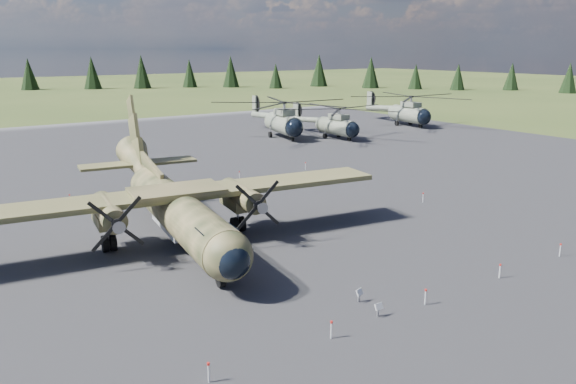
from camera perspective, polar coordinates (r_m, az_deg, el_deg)
ground at (r=38.06m, az=-3.59°, el=-4.80°), size 500.00×500.00×0.00m
apron at (r=46.57m, az=-9.90°, el=-1.40°), size 120.00×120.00×0.04m
transport_plane at (r=38.10m, az=-11.61°, el=-0.83°), size 28.39×25.63×9.34m
helicopter_near at (r=80.55m, az=-0.53°, el=8.12°), size 24.46×25.99×5.27m
helicopter_mid at (r=80.37m, az=4.96°, el=7.63°), size 17.61×20.66×4.43m
helicopter_far at (r=95.65m, az=12.19°, el=8.69°), size 22.59×24.59×5.04m
info_placard_left at (r=28.99m, az=7.25°, el=-10.18°), size 0.50×0.32×0.72m
info_placard_right at (r=27.68m, az=9.18°, el=-11.54°), size 0.45×0.19×0.70m
barrier_fence at (r=37.61m, az=-4.15°, el=-4.23°), size 33.12×29.62×0.85m
treeline at (r=36.58m, az=-1.96°, el=2.17°), size 330.25×330.18×10.92m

